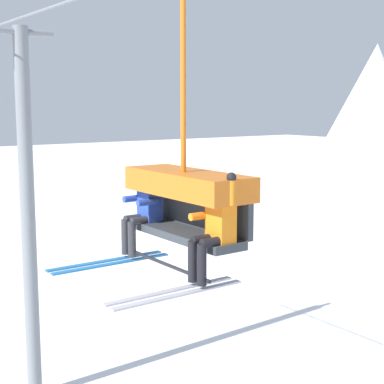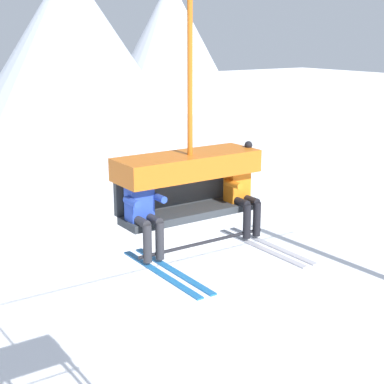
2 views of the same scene
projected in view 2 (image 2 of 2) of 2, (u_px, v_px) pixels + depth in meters
The scene contains 5 objects.
mountain_peak_central at pixel (71, 49), 47.94m from camera, with size 18.12×18.12×13.72m.
mountain_peak_east at pixel (171, 44), 65.47m from camera, with size 15.13×15.13×13.88m.
chairlift_chair at pixel (187, 173), 7.84m from camera, with size 1.99×0.74×3.73m.
skier_blue at pixel (144, 210), 7.33m from camera, with size 0.46×1.70×1.23m.
skier_orange at pixel (243, 190), 8.18m from camera, with size 0.48×1.70×1.34m.
Camera 2 is at (-5.12, -7.09, 8.10)m, focal length 55.00 mm.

